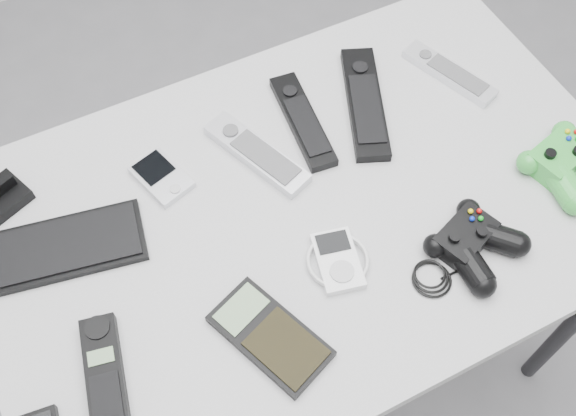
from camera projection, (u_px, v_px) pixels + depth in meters
name	position (u px, v px, depth m)	size (l,w,h in m)	color
floor	(293.00, 391.00, 1.70)	(3.50, 3.50, 0.00)	slate
desk	(308.00, 224.00, 1.18)	(1.10, 0.71, 0.73)	#9F9FA2
pda_keyboard	(60.00, 248.00, 1.08)	(0.27, 0.11, 0.02)	black
pda	(161.00, 177.00, 1.15)	(0.07, 0.10, 0.02)	silver
remote_silver_a	(257.00, 153.00, 1.17)	(0.05, 0.21, 0.02)	silver
remote_black_a	(303.00, 120.00, 1.21)	(0.05, 0.22, 0.02)	black
remote_black_b	(365.00, 102.00, 1.23)	(0.06, 0.26, 0.02)	black
remote_silver_b	(449.00, 73.00, 1.27)	(0.04, 0.19, 0.02)	silver
cordless_handset	(104.00, 371.00, 0.97)	(0.05, 0.17, 0.03)	black
calculator	(270.00, 336.00, 1.00)	(0.09, 0.18, 0.02)	black
mp3_player	(338.00, 260.00, 1.06)	(0.10, 0.11, 0.02)	silver
controller_black	(473.00, 241.00, 1.06)	(0.24, 0.15, 0.05)	black
controller_green	(567.00, 161.00, 1.14)	(0.15, 0.16, 0.05)	#258825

